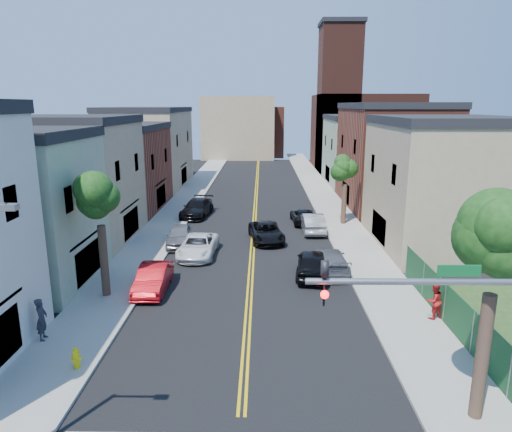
{
  "coord_description": "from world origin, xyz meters",
  "views": [
    {
      "loc": [
        0.67,
        -9.61,
        10.37
      ],
      "look_at": [
        0.23,
        24.97,
        2.0
      ],
      "focal_mm": 32.28,
      "sensor_mm": 36.0,
      "label": 1
    }
  ],
  "objects_px": {
    "white_pickup": "(198,246)",
    "grey_car_left": "(180,236)",
    "fire_hydrant": "(76,357)",
    "dark_car_right_far": "(304,216)",
    "pedestrian_left": "(42,319)",
    "grey_car_right": "(330,260)",
    "red_sedan": "(153,278)",
    "black_car_right": "(313,263)",
    "black_suv_lane": "(266,232)",
    "black_car_left": "(197,208)",
    "pedestrian_right": "(434,301)",
    "silver_car_right": "(312,223)"
  },
  "relations": [
    {
      "from": "white_pickup",
      "to": "dark_car_right_far",
      "type": "bearing_deg",
      "value": 51.29
    },
    {
      "from": "pedestrian_left",
      "to": "white_pickup",
      "type": "bearing_deg",
      "value": -31.51
    },
    {
      "from": "pedestrian_left",
      "to": "grey_car_left",
      "type": "bearing_deg",
      "value": -21.87
    },
    {
      "from": "grey_car_left",
      "to": "red_sedan",
      "type": "bearing_deg",
      "value": -94.66
    },
    {
      "from": "black_car_left",
      "to": "dark_car_right_far",
      "type": "relative_size",
      "value": 1.21
    },
    {
      "from": "black_car_right",
      "to": "pedestrian_left",
      "type": "xyz_separation_m",
      "value": [
        -12.95,
        -8.42,
        0.28
      ]
    },
    {
      "from": "red_sedan",
      "to": "pedestrian_right",
      "type": "distance_m",
      "value": 15.05
    },
    {
      "from": "silver_car_right",
      "to": "pedestrian_left",
      "type": "bearing_deg",
      "value": 51.85
    },
    {
      "from": "red_sedan",
      "to": "black_car_left",
      "type": "relative_size",
      "value": 0.81
    },
    {
      "from": "red_sedan",
      "to": "silver_car_right",
      "type": "bearing_deg",
      "value": 49.72
    },
    {
      "from": "grey_car_right",
      "to": "pedestrian_right",
      "type": "bearing_deg",
      "value": 119.72
    },
    {
      "from": "grey_car_left",
      "to": "dark_car_right_far",
      "type": "relative_size",
      "value": 0.98
    },
    {
      "from": "red_sedan",
      "to": "pedestrian_left",
      "type": "height_order",
      "value": "pedestrian_left"
    },
    {
      "from": "black_car_right",
      "to": "silver_car_right",
      "type": "bearing_deg",
      "value": -88.3
    },
    {
      "from": "black_car_right",
      "to": "dark_car_right_far",
      "type": "bearing_deg",
      "value": -85.08
    },
    {
      "from": "silver_car_right",
      "to": "pedestrian_right",
      "type": "xyz_separation_m",
      "value": [
        4.19,
        -16.29,
        0.26
      ]
    },
    {
      "from": "black_car_right",
      "to": "grey_car_right",
      "type": "bearing_deg",
      "value": -137.42
    },
    {
      "from": "grey_car_right",
      "to": "white_pickup",
      "type": "bearing_deg",
      "value": -19.63
    },
    {
      "from": "black_car_left",
      "to": "pedestrian_right",
      "type": "distance_m",
      "value": 26.17
    },
    {
      "from": "pedestrian_left",
      "to": "pedestrian_right",
      "type": "height_order",
      "value": "pedestrian_left"
    },
    {
      "from": "black_car_left",
      "to": "silver_car_right",
      "type": "relative_size",
      "value": 1.14
    },
    {
      "from": "fire_hydrant",
      "to": "black_car_left",
      "type": "bearing_deg",
      "value": 87.39
    },
    {
      "from": "grey_car_right",
      "to": "black_suv_lane",
      "type": "distance_m",
      "value": 7.79
    },
    {
      "from": "black_car_right",
      "to": "fire_hydrant",
      "type": "relative_size",
      "value": 5.74
    },
    {
      "from": "silver_car_right",
      "to": "black_suv_lane",
      "type": "distance_m",
      "value": 4.71
    },
    {
      "from": "silver_car_right",
      "to": "fire_hydrant",
      "type": "relative_size",
      "value": 5.73
    },
    {
      "from": "grey_car_right",
      "to": "fire_hydrant",
      "type": "height_order",
      "value": "grey_car_right"
    },
    {
      "from": "grey_car_left",
      "to": "silver_car_right",
      "type": "bearing_deg",
      "value": 16.19
    },
    {
      "from": "grey_car_left",
      "to": "pedestrian_right",
      "type": "distance_m",
      "value": 19.11
    },
    {
      "from": "dark_car_right_far",
      "to": "black_car_left",
      "type": "bearing_deg",
      "value": -16.92
    },
    {
      "from": "dark_car_right_far",
      "to": "fire_hydrant",
      "type": "bearing_deg",
      "value": 61.51
    },
    {
      "from": "fire_hydrant",
      "to": "silver_car_right",
      "type": "bearing_deg",
      "value": 60.89
    },
    {
      "from": "grey_car_right",
      "to": "black_car_right",
      "type": "relative_size",
      "value": 1.04
    },
    {
      "from": "white_pickup",
      "to": "pedestrian_left",
      "type": "relative_size",
      "value": 2.69
    },
    {
      "from": "black_car_right",
      "to": "dark_car_right_far",
      "type": "xyz_separation_m",
      "value": [
        0.61,
        13.21,
        -0.19
      ]
    },
    {
      "from": "grey_car_right",
      "to": "black_suv_lane",
      "type": "relative_size",
      "value": 1.0
    },
    {
      "from": "fire_hydrant",
      "to": "dark_car_right_far",
      "type": "bearing_deg",
      "value": 64.93
    },
    {
      "from": "pedestrian_left",
      "to": "dark_car_right_far",
      "type": "bearing_deg",
      "value": -40.18
    },
    {
      "from": "grey_car_left",
      "to": "black_car_right",
      "type": "distance_m",
      "value": 11.24
    },
    {
      "from": "black_suv_lane",
      "to": "dark_car_right_far",
      "type": "bearing_deg",
      "value": 50.96
    },
    {
      "from": "red_sedan",
      "to": "grey_car_left",
      "type": "bearing_deg",
      "value": 89.13
    },
    {
      "from": "white_pickup",
      "to": "black_car_right",
      "type": "relative_size",
      "value": 1.06
    },
    {
      "from": "red_sedan",
      "to": "black_suv_lane",
      "type": "distance_m",
      "value": 11.94
    },
    {
      "from": "dark_car_right_far",
      "to": "pedestrian_right",
      "type": "bearing_deg",
      "value": 100.05
    },
    {
      "from": "white_pickup",
      "to": "black_suv_lane",
      "type": "distance_m",
      "value": 6.09
    },
    {
      "from": "black_car_left",
      "to": "grey_car_right",
      "type": "relative_size",
      "value": 1.1
    },
    {
      "from": "black_car_left",
      "to": "grey_car_right",
      "type": "bearing_deg",
      "value": -47.13
    },
    {
      "from": "black_car_right",
      "to": "pedestrian_right",
      "type": "distance_m",
      "value": 8.05
    },
    {
      "from": "white_pickup",
      "to": "grey_car_left",
      "type": "relative_size",
      "value": 1.15
    },
    {
      "from": "white_pickup",
      "to": "grey_car_right",
      "type": "relative_size",
      "value": 1.02
    }
  ]
}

